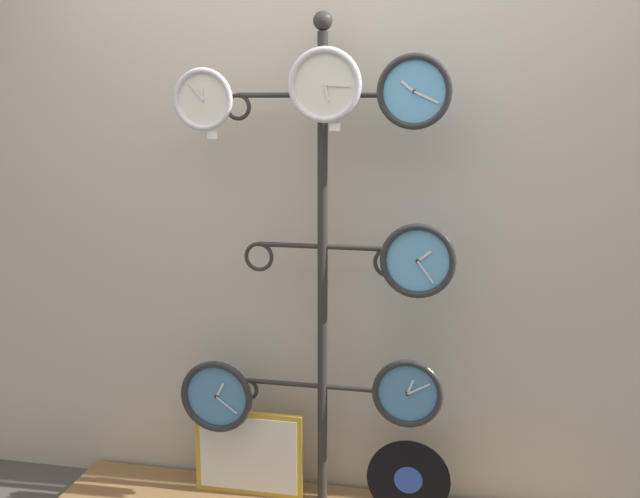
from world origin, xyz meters
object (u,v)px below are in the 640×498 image
(clock_bottom_left, at_px, (217,396))
(vinyl_record, at_px, (408,480))
(clock_top_left, at_px, (203,99))
(picture_frame, at_px, (249,453))
(display_stand, at_px, (323,361))
(clock_middle_right, at_px, (418,261))
(clock_bottom_right, at_px, (408,393))
(clock_top_center, at_px, (325,85))
(clock_top_right, at_px, (414,92))

(clock_bottom_left, relative_size, vinyl_record, 0.92)
(clock_top_left, relative_size, picture_frame, 0.50)
(clock_top_left, xyz_separation_m, clock_bottom_left, (0.01, 0.02, -1.20))
(display_stand, distance_m, clock_top_left, 1.14)
(clock_top_left, bearing_deg, vinyl_record, 3.03)
(clock_bottom_left, height_order, vinyl_record, clock_bottom_left)
(display_stand, bearing_deg, clock_top_left, -165.42)
(clock_top_left, bearing_deg, clock_middle_right, 2.20)
(clock_bottom_right, bearing_deg, clock_top_center, 179.30)
(display_stand, relative_size, clock_top_left, 8.70)
(clock_middle_right, relative_size, clock_bottom_right, 1.04)
(clock_top_right, distance_m, vinyl_record, 1.52)
(clock_middle_right, height_order, picture_frame, clock_middle_right)
(display_stand, distance_m, picture_frame, 0.53)
(display_stand, bearing_deg, vinyl_record, -10.96)
(clock_top_left, height_order, clock_bottom_left, clock_top_left)
(display_stand, relative_size, clock_top_right, 7.51)
(display_stand, height_order, clock_bottom_left, display_stand)
(clock_bottom_right, bearing_deg, clock_bottom_left, 179.09)
(display_stand, xyz_separation_m, vinyl_record, (0.37, -0.07, -0.45))
(clock_top_right, distance_m, clock_middle_right, 0.62)
(clock_bottom_right, xyz_separation_m, vinyl_record, (0.01, 0.03, -0.38))
(clock_top_center, distance_m, picture_frame, 1.56)
(display_stand, distance_m, clock_bottom_right, 0.38)
(clock_top_center, distance_m, clock_top_right, 0.32)
(clock_bottom_right, bearing_deg, picture_frame, 173.31)
(clock_bottom_left, bearing_deg, clock_top_left, -113.59)
(clock_top_right, bearing_deg, clock_top_left, -177.48)
(clock_top_left, xyz_separation_m, clock_middle_right, (0.82, 0.03, -0.59))
(clock_bottom_left, relative_size, clock_bottom_right, 1.11)
(clock_top_left, xyz_separation_m, clock_bottom_right, (0.79, 0.01, -1.11))
(clock_bottom_right, bearing_deg, clock_top_left, -179.18)
(clock_top_right, xyz_separation_m, vinyl_record, (0.01, 0.01, -1.52))
(clock_middle_right, height_order, clock_bottom_left, clock_middle_right)
(clock_middle_right, bearing_deg, clock_bottom_left, -179.45)
(clock_top_left, height_order, clock_bottom_right, clock_top_left)
(clock_top_left, distance_m, clock_top_right, 0.79)
(clock_top_left, bearing_deg, clock_bottom_right, 0.82)
(clock_top_right, height_order, clock_bottom_right, clock_top_right)
(display_stand, bearing_deg, clock_middle_right, -12.12)
(clock_middle_right, xyz_separation_m, picture_frame, (-0.70, 0.06, -0.88))
(display_stand, relative_size, vinyl_record, 6.09)
(clock_top_center, xyz_separation_m, vinyl_record, (0.34, 0.03, -1.54))
(display_stand, xyz_separation_m, clock_middle_right, (0.38, -0.08, 0.45))
(display_stand, distance_m, clock_top_center, 1.10)
(display_stand, xyz_separation_m, clock_bottom_right, (0.36, -0.10, -0.07))
(clock_top_left, relative_size, clock_middle_right, 0.82)
(display_stand, bearing_deg, clock_bottom_left, -168.10)
(clock_top_left, distance_m, vinyl_record, 1.69)
(clock_bottom_left, bearing_deg, clock_bottom_right, -0.91)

